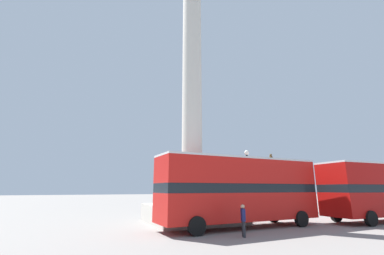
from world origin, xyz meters
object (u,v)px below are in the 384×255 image
Objects in this scene: bus_b at (240,189)px; street_lamp at (248,185)px; bus_a at (384,189)px; equestrian_statue at (274,195)px; pedestrian_near_lamp at (243,219)px; monument_column at (192,138)px.

street_lamp is (2.08, 2.04, 0.27)m from bus_b.
street_lamp is at bearing 161.79° from bus_a.
equestrian_statue reaches higher than bus_b.
equestrian_statue reaches higher than bus_a.
bus_a reaches higher than pedestrian_near_lamp.
bus_b is at bearing -135.53° from street_lamp.
equestrian_statue is at bearing 100.95° from bus_a.
equestrian_statue is 3.95× the size of pedestrian_near_lamp.
pedestrian_near_lamp is at bearing -124.83° from bus_b.
pedestrian_near_lamp is (-13.90, -1.14, -1.50)m from bus_a.
bus_b reaches higher than bus_a.
pedestrian_near_lamp is at bearing -104.88° from equestrian_statue.
bus_a is at bearing -63.50° from pedestrian_near_lamp.
equestrian_statue is (12.22, 5.36, -4.53)m from monument_column.
bus_b is at bearing 174.08° from bus_a.
pedestrian_near_lamp is (-12.08, -11.79, -0.88)m from equestrian_statue.
monument_column is 8.40m from pedestrian_near_lamp.
bus_b reaches higher than pedestrian_near_lamp.
bus_b is (1.81, -3.75, -3.87)m from monument_column.
pedestrian_near_lamp is (0.13, -6.43, -5.41)m from monument_column.
bus_a is at bearing -20.64° from monument_column.
monument_column is at bearing 23.02° from pedestrian_near_lamp.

